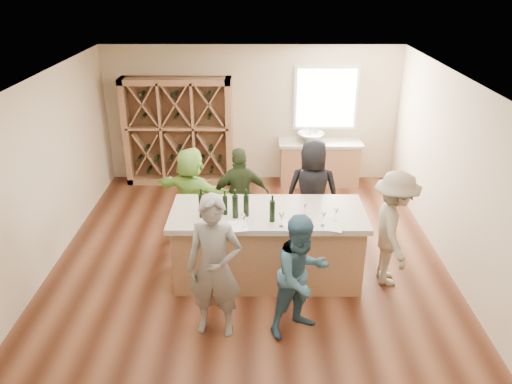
{
  "coord_description": "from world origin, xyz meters",
  "views": [
    {
      "loc": [
        0.13,
        -6.49,
        4.21
      ],
      "look_at": [
        0.1,
        0.2,
        1.15
      ],
      "focal_mm": 35.0,
      "sensor_mm": 36.0,
      "label": 1
    }
  ],
  "objects_px": {
    "wine_bottle_e": "(246,205)",
    "wine_bottle_c": "(225,205)",
    "wine_bottle_a": "(202,206)",
    "wine_bottle_d": "(235,207)",
    "person_near_right": "(301,276)",
    "person_far_right": "(312,192)",
    "person_far_mid": "(241,196)",
    "person_near_left": "(215,267)",
    "person_server": "(393,229)",
    "person_far_left": "(192,194)",
    "wine_rack": "(178,132)",
    "tasting_counter_base": "(268,247)",
    "sink": "(311,137)",
    "wine_bottle_b": "(212,209)",
    "wine_bottle_f": "(272,211)"
  },
  "relations": [
    {
      "from": "person_near_left",
      "to": "person_far_mid",
      "type": "relative_size",
      "value": 1.14
    },
    {
      "from": "wine_bottle_a",
      "to": "person_server",
      "type": "relative_size",
      "value": 0.2
    },
    {
      "from": "wine_bottle_b",
      "to": "wine_bottle_d",
      "type": "bearing_deg",
      "value": 11.07
    },
    {
      "from": "person_far_left",
      "to": "wine_bottle_d",
      "type": "bearing_deg",
      "value": 144.39
    },
    {
      "from": "wine_bottle_e",
      "to": "wine_bottle_c",
      "type": "bearing_deg",
      "value": 170.83
    },
    {
      "from": "wine_bottle_c",
      "to": "tasting_counter_base",
      "type": "bearing_deg",
      "value": 8.9
    },
    {
      "from": "wine_rack",
      "to": "person_server",
      "type": "height_order",
      "value": "wine_rack"
    },
    {
      "from": "person_near_right",
      "to": "person_far_right",
      "type": "distance_m",
      "value": 2.31
    },
    {
      "from": "tasting_counter_base",
      "to": "person_near_left",
      "type": "bearing_deg",
      "value": -118.91
    },
    {
      "from": "person_server",
      "to": "wine_bottle_e",
      "type": "bearing_deg",
      "value": 93.69
    },
    {
      "from": "wine_bottle_c",
      "to": "person_server",
      "type": "xyz_separation_m",
      "value": [
        2.34,
        0.0,
        -0.36
      ]
    },
    {
      "from": "wine_rack",
      "to": "person_far_right",
      "type": "bearing_deg",
      "value": -44.34
    },
    {
      "from": "person_far_right",
      "to": "tasting_counter_base",
      "type": "bearing_deg",
      "value": 61.3
    },
    {
      "from": "sink",
      "to": "person_near_left",
      "type": "bearing_deg",
      "value": -108.73
    },
    {
      "from": "wine_bottle_b",
      "to": "wine_bottle_f",
      "type": "height_order",
      "value": "wine_bottle_f"
    },
    {
      "from": "wine_bottle_b",
      "to": "person_far_right",
      "type": "xyz_separation_m",
      "value": [
        1.49,
        1.36,
        -0.36
      ]
    },
    {
      "from": "person_near_left",
      "to": "wine_bottle_f",
      "type": "distance_m",
      "value": 1.17
    },
    {
      "from": "wine_bottle_b",
      "to": "person_far_mid",
      "type": "bearing_deg",
      "value": 75.73
    },
    {
      "from": "wine_rack",
      "to": "wine_bottle_b",
      "type": "relative_size",
      "value": 7.38
    },
    {
      "from": "person_far_right",
      "to": "wine_bottle_f",
      "type": "distance_m",
      "value": 1.61
    },
    {
      "from": "sink",
      "to": "person_far_left",
      "type": "height_order",
      "value": "person_far_left"
    },
    {
      "from": "wine_bottle_c",
      "to": "person_far_right",
      "type": "xyz_separation_m",
      "value": [
        1.33,
        1.2,
        -0.34
      ]
    },
    {
      "from": "person_near_right",
      "to": "person_far_right",
      "type": "relative_size",
      "value": 0.92
    },
    {
      "from": "person_far_mid",
      "to": "person_far_right",
      "type": "relative_size",
      "value": 0.94
    },
    {
      "from": "wine_bottle_e",
      "to": "person_far_left",
      "type": "relative_size",
      "value": 0.19
    },
    {
      "from": "wine_bottle_a",
      "to": "person_near_left",
      "type": "xyz_separation_m",
      "value": [
        0.24,
        -1.01,
        -0.32
      ]
    },
    {
      "from": "wine_bottle_d",
      "to": "person_far_right",
      "type": "xyz_separation_m",
      "value": [
        1.18,
        1.3,
        -0.37
      ]
    },
    {
      "from": "wine_bottle_e",
      "to": "person_near_left",
      "type": "xyz_separation_m",
      "value": [
        -0.36,
        -1.05,
        -0.31
      ]
    },
    {
      "from": "sink",
      "to": "wine_bottle_f",
      "type": "distance_m",
      "value": 3.9
    },
    {
      "from": "wine_rack",
      "to": "wine_bottle_a",
      "type": "xyz_separation_m",
      "value": [
        0.87,
        -3.73,
        0.15
      ]
    },
    {
      "from": "wine_bottle_c",
      "to": "wine_bottle_f",
      "type": "distance_m",
      "value": 0.67
    },
    {
      "from": "tasting_counter_base",
      "to": "person_far_left",
      "type": "bearing_deg",
      "value": 136.25
    },
    {
      "from": "tasting_counter_base",
      "to": "person_server",
      "type": "relative_size",
      "value": 1.53
    },
    {
      "from": "person_far_left",
      "to": "wine_rack",
      "type": "bearing_deg",
      "value": -52.3
    },
    {
      "from": "tasting_counter_base",
      "to": "wine_bottle_d",
      "type": "xyz_separation_m",
      "value": [
        -0.45,
        -0.19,
        0.74
      ]
    },
    {
      "from": "person_far_mid",
      "to": "wine_bottle_b",
      "type": "bearing_deg",
      "value": 66.67
    },
    {
      "from": "wine_bottle_c",
      "to": "person_far_mid",
      "type": "bearing_deg",
      "value": 81.55
    },
    {
      "from": "tasting_counter_base",
      "to": "person_server",
      "type": "xyz_separation_m",
      "value": [
        1.75,
        -0.09,
        0.35
      ]
    },
    {
      "from": "wine_bottle_a",
      "to": "wine_bottle_b",
      "type": "relative_size",
      "value": 1.13
    },
    {
      "from": "person_near_right",
      "to": "person_server",
      "type": "relative_size",
      "value": 0.94
    },
    {
      "from": "wine_bottle_a",
      "to": "wine_bottle_d",
      "type": "xyz_separation_m",
      "value": [
        0.45,
        -0.02,
        -0.0
      ]
    },
    {
      "from": "tasting_counter_base",
      "to": "person_server",
      "type": "height_order",
      "value": "person_server"
    },
    {
      "from": "sink",
      "to": "person_server",
      "type": "height_order",
      "value": "person_server"
    },
    {
      "from": "wine_bottle_e",
      "to": "person_far_mid",
      "type": "relative_size",
      "value": 0.19
    },
    {
      "from": "wine_bottle_b",
      "to": "sink",
      "type": "bearing_deg",
      "value": 65.81
    },
    {
      "from": "wine_bottle_e",
      "to": "person_far_right",
      "type": "bearing_deg",
      "value": 50.26
    },
    {
      "from": "wine_bottle_e",
      "to": "wine_bottle_f",
      "type": "distance_m",
      "value": 0.38
    },
    {
      "from": "tasting_counter_base",
      "to": "person_far_right",
      "type": "height_order",
      "value": "person_far_right"
    },
    {
      "from": "wine_bottle_c",
      "to": "person_far_left",
      "type": "relative_size",
      "value": 0.17
    },
    {
      "from": "wine_bottle_c",
      "to": "person_server",
      "type": "bearing_deg",
      "value": 0.04
    }
  ]
}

